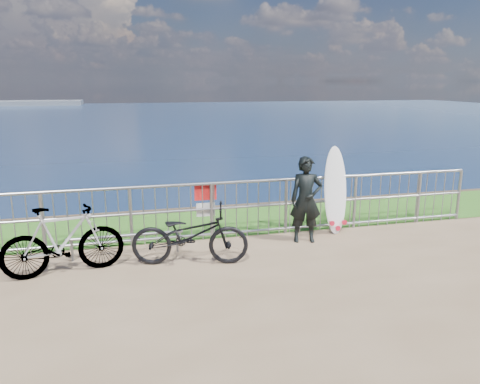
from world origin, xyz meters
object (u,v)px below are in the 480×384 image
object	(u,v)px
surfer	(306,200)
bicycle_near	(190,235)
bicycle_far	(63,240)
surfboard	(335,193)

from	to	relation	value
surfer	bicycle_near	xyz separation A→B (m)	(-2.27, -0.59, -0.31)
bicycle_near	bicycle_far	distance (m)	1.98
surfboard	bicycle_near	xyz separation A→B (m)	(-3.06, -0.98, -0.30)
surfer	surfboard	world-z (taller)	surfboard
surfer	bicycle_near	distance (m)	2.37
surfer	bicycle_near	bearing A→B (deg)	-153.58
bicycle_far	bicycle_near	bearing A→B (deg)	-101.99
surfer	bicycle_far	distance (m)	4.30
surfer	surfboard	xyz separation A→B (m)	(0.78, 0.39, -0.01)
bicycle_near	bicycle_far	world-z (taller)	bicycle_far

